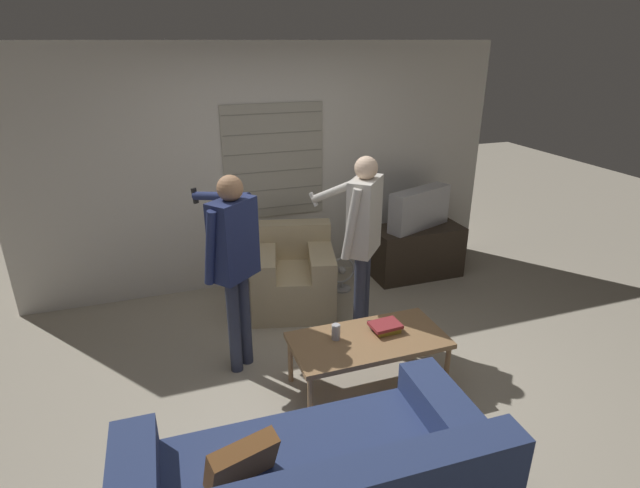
{
  "coord_description": "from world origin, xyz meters",
  "views": [
    {
      "loc": [
        -1.18,
        -3.06,
        2.55
      ],
      "look_at": [
        0.06,
        0.51,
        1.0
      ],
      "focal_mm": 28.0,
      "sensor_mm": 36.0,
      "label": 1
    }
  ],
  "objects_px": {
    "tv": "(419,209)",
    "floor_fan": "(342,275)",
    "spare_remote": "(372,326)",
    "coffee_table": "(368,343)",
    "person_right_standing": "(363,229)",
    "person_left_standing": "(233,252)",
    "soda_can": "(336,332)",
    "book_stack": "(385,326)",
    "armchair_beige": "(293,275)"
  },
  "relations": [
    {
      "from": "tv",
      "to": "floor_fan",
      "type": "height_order",
      "value": "tv"
    },
    {
      "from": "spare_remote",
      "to": "floor_fan",
      "type": "xyz_separation_m",
      "value": [
        0.32,
        1.47,
        -0.27
      ]
    },
    {
      "from": "coffee_table",
      "to": "person_right_standing",
      "type": "height_order",
      "value": "person_right_standing"
    },
    {
      "from": "person_left_standing",
      "to": "person_right_standing",
      "type": "xyz_separation_m",
      "value": [
        1.12,
        0.08,
        0.03
      ]
    },
    {
      "from": "soda_can",
      "to": "tv",
      "type": "bearing_deg",
      "value": 45.2
    },
    {
      "from": "person_right_standing",
      "to": "book_stack",
      "type": "relative_size",
      "value": 6.91
    },
    {
      "from": "person_right_standing",
      "to": "floor_fan",
      "type": "xyz_separation_m",
      "value": [
        0.19,
        0.93,
        -0.89
      ]
    },
    {
      "from": "coffee_table",
      "to": "tv",
      "type": "relative_size",
      "value": 1.44
    },
    {
      "from": "tv",
      "to": "person_right_standing",
      "type": "relative_size",
      "value": 0.49
    },
    {
      "from": "person_right_standing",
      "to": "spare_remote",
      "type": "bearing_deg",
      "value": -153.49
    },
    {
      "from": "person_right_standing",
      "to": "book_stack",
      "type": "height_order",
      "value": "person_right_standing"
    },
    {
      "from": "person_left_standing",
      "to": "book_stack",
      "type": "bearing_deg",
      "value": -65.36
    },
    {
      "from": "armchair_beige",
      "to": "coffee_table",
      "type": "distance_m",
      "value": 1.47
    },
    {
      "from": "book_stack",
      "to": "coffee_table",
      "type": "bearing_deg",
      "value": -160.32
    },
    {
      "from": "spare_remote",
      "to": "book_stack",
      "type": "bearing_deg",
      "value": -36.75
    },
    {
      "from": "coffee_table",
      "to": "book_stack",
      "type": "xyz_separation_m",
      "value": [
        0.17,
        0.06,
        0.07
      ]
    },
    {
      "from": "person_left_standing",
      "to": "floor_fan",
      "type": "height_order",
      "value": "person_left_standing"
    },
    {
      "from": "armchair_beige",
      "to": "floor_fan",
      "type": "bearing_deg",
      "value": -151.79
    },
    {
      "from": "spare_remote",
      "to": "coffee_table",
      "type": "bearing_deg",
      "value": -115.53
    },
    {
      "from": "armchair_beige",
      "to": "person_right_standing",
      "type": "xyz_separation_m",
      "value": [
        0.41,
        -0.78,
        0.73
      ]
    },
    {
      "from": "soda_can",
      "to": "coffee_table",
      "type": "bearing_deg",
      "value": -17.17
    },
    {
      "from": "coffee_table",
      "to": "tv",
      "type": "xyz_separation_m",
      "value": [
        1.36,
        1.69,
        0.41
      ]
    },
    {
      "from": "person_left_standing",
      "to": "spare_remote",
      "type": "height_order",
      "value": "person_left_standing"
    },
    {
      "from": "coffee_table",
      "to": "book_stack",
      "type": "bearing_deg",
      "value": 19.68
    },
    {
      "from": "person_left_standing",
      "to": "soda_can",
      "type": "distance_m",
      "value": 0.99
    },
    {
      "from": "person_left_standing",
      "to": "book_stack",
      "type": "distance_m",
      "value": 1.32
    },
    {
      "from": "person_left_standing",
      "to": "book_stack",
      "type": "height_order",
      "value": "person_left_standing"
    },
    {
      "from": "person_right_standing",
      "to": "floor_fan",
      "type": "bearing_deg",
      "value": 28.78
    },
    {
      "from": "book_stack",
      "to": "soda_can",
      "type": "bearing_deg",
      "value": 178.1
    },
    {
      "from": "coffee_table",
      "to": "tv",
      "type": "distance_m",
      "value": 2.2
    },
    {
      "from": "soda_can",
      "to": "spare_remote",
      "type": "xyz_separation_m",
      "value": [
        0.33,
        0.06,
        -0.05
      ]
    },
    {
      "from": "armchair_beige",
      "to": "person_right_standing",
      "type": "height_order",
      "value": "person_right_standing"
    },
    {
      "from": "armchair_beige",
      "to": "floor_fan",
      "type": "height_order",
      "value": "armchair_beige"
    },
    {
      "from": "armchair_beige",
      "to": "soda_can",
      "type": "height_order",
      "value": "armchair_beige"
    },
    {
      "from": "coffee_table",
      "to": "spare_remote",
      "type": "height_order",
      "value": "spare_remote"
    },
    {
      "from": "person_right_standing",
      "to": "soda_can",
      "type": "bearing_deg",
      "value": -177.21
    },
    {
      "from": "book_stack",
      "to": "person_right_standing",
      "type": "bearing_deg",
      "value": 85.09
    },
    {
      "from": "coffee_table",
      "to": "soda_can",
      "type": "height_order",
      "value": "soda_can"
    },
    {
      "from": "soda_can",
      "to": "spare_remote",
      "type": "distance_m",
      "value": 0.34
    },
    {
      "from": "tv",
      "to": "book_stack",
      "type": "relative_size",
      "value": 3.38
    },
    {
      "from": "armchair_beige",
      "to": "book_stack",
      "type": "height_order",
      "value": "armchair_beige"
    },
    {
      "from": "coffee_table",
      "to": "spare_remote",
      "type": "bearing_deg",
      "value": 57.08
    },
    {
      "from": "person_right_standing",
      "to": "floor_fan",
      "type": "height_order",
      "value": "person_right_standing"
    },
    {
      "from": "armchair_beige",
      "to": "book_stack",
      "type": "xyz_separation_m",
      "value": [
        0.35,
        -1.39,
        0.14
      ]
    },
    {
      "from": "tv",
      "to": "floor_fan",
      "type": "distance_m",
      "value": 1.14
    },
    {
      "from": "tv",
      "to": "floor_fan",
      "type": "bearing_deg",
      "value": -15.73
    },
    {
      "from": "tv",
      "to": "floor_fan",
      "type": "xyz_separation_m",
      "value": [
        -0.95,
        -0.08,
        -0.63
      ]
    },
    {
      "from": "coffee_table",
      "to": "soda_can",
      "type": "relative_size",
      "value": 9.44
    },
    {
      "from": "tv",
      "to": "book_stack",
      "type": "xyz_separation_m",
      "value": [
        -1.19,
        -1.62,
        -0.34
      ]
    },
    {
      "from": "armchair_beige",
      "to": "tv",
      "type": "distance_m",
      "value": 1.63
    }
  ]
}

